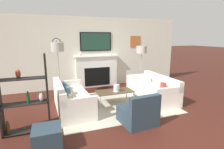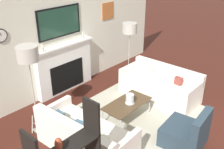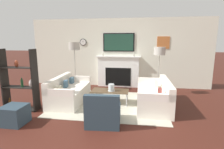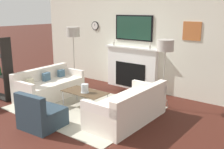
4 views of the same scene
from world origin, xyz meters
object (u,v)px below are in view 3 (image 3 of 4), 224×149
(coffee_table, at_px, (110,91))
(hurricane_candle, at_px, (111,88))
(armchair, at_px, (103,114))
(floor_lamp_right, at_px, (160,52))
(floor_lamp_left, at_px, (74,47))
(ottoman, at_px, (15,115))
(couch_left, at_px, (69,93))
(shelf_unit, at_px, (20,82))
(couch_right, at_px, (154,97))

(coffee_table, distance_m, hurricane_candle, 0.13)
(armchair, distance_m, floor_lamp_right, 3.08)
(floor_lamp_left, xyz_separation_m, ottoman, (-0.40, -2.74, -1.41))
(couch_left, xyz_separation_m, coffee_table, (1.26, 0.04, 0.09))
(couch_left, distance_m, floor_lamp_right, 3.21)
(couch_left, xyz_separation_m, floor_lamp_right, (2.75, 1.15, 1.19))
(floor_lamp_left, bearing_deg, ottoman, -98.41)
(shelf_unit, bearing_deg, armchair, -12.19)
(armchair, distance_m, floor_lamp_left, 3.20)
(floor_lamp_left, xyz_separation_m, floor_lamp_right, (2.96, 0.00, -0.15))
(floor_lamp_left, height_order, ottoman, floor_lamp_left)
(couch_left, height_order, couch_right, couch_left)
(couch_right, distance_m, coffee_table, 1.28)
(armchair, xyz_separation_m, floor_lamp_left, (-1.54, 2.45, 1.37))
(shelf_unit, bearing_deg, floor_lamp_left, 67.79)
(floor_lamp_left, relative_size, shelf_unit, 1.10)
(couch_left, relative_size, shelf_unit, 1.13)
(hurricane_candle, distance_m, shelf_unit, 2.46)
(floor_lamp_left, relative_size, floor_lamp_right, 1.10)
(armchair, relative_size, shelf_unit, 0.48)
(couch_left, relative_size, floor_lamp_right, 1.12)
(couch_left, distance_m, armchair, 1.86)
(couch_left, distance_m, ottoman, 1.71)
(hurricane_candle, distance_m, ottoman, 2.51)
(hurricane_candle, bearing_deg, couch_right, 0.27)
(coffee_table, relative_size, ottoman, 2.23)
(hurricane_candle, relative_size, ottoman, 0.42)
(couch_right, bearing_deg, coffee_table, 178.47)
(couch_right, relative_size, ottoman, 3.85)
(coffee_table, relative_size, floor_lamp_right, 0.66)
(shelf_unit, distance_m, ottoman, 1.04)
(couch_right, relative_size, armchair, 2.38)
(couch_right, height_order, armchair, couch_right)
(floor_lamp_left, distance_m, floor_lamp_right, 2.96)
(couch_right, xyz_separation_m, floor_lamp_left, (-2.75, 1.15, 1.34))
(couch_left, bearing_deg, floor_lamp_right, 22.68)
(floor_lamp_left, distance_m, ottoman, 3.11)
(couch_right, relative_size, shelf_unit, 1.15)
(floor_lamp_left, distance_m, shelf_unit, 2.27)
(hurricane_candle, bearing_deg, floor_lamp_left, 142.78)
(coffee_table, height_order, shelf_unit, shelf_unit)
(coffee_table, xyz_separation_m, floor_lamp_left, (-1.47, 1.11, 1.25))
(couch_left, bearing_deg, shelf_unit, -141.65)
(couch_right, relative_size, coffee_table, 1.73)
(couch_left, relative_size, couch_right, 0.98)
(armchair, relative_size, coffee_table, 0.73)
(floor_lamp_left, height_order, floor_lamp_right, floor_lamp_left)
(couch_right, height_order, shelf_unit, shelf_unit)
(armchair, bearing_deg, shelf_unit, 167.81)
(floor_lamp_right, height_order, ottoman, floor_lamp_right)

